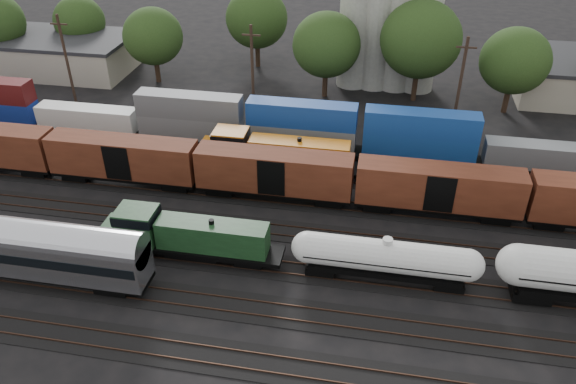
% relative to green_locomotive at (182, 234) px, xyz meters
% --- Properties ---
extents(ground, '(600.00, 600.00, 0.00)m').
position_rel_green_locomotive_xyz_m(ground, '(11.77, 5.00, -2.35)').
color(ground, black).
extents(tracks, '(180.00, 33.20, 0.20)m').
position_rel_green_locomotive_xyz_m(tracks, '(11.77, 5.00, -2.30)').
color(tracks, black).
rests_on(tracks, ground).
extents(green_locomotive, '(15.43, 2.72, 4.08)m').
position_rel_green_locomotive_xyz_m(green_locomotive, '(0.00, 0.00, 0.00)').
color(green_locomotive, black).
rests_on(green_locomotive, ground).
extents(tank_car_a, '(15.07, 2.70, 3.95)m').
position_rel_green_locomotive_xyz_m(tank_car_a, '(16.83, -0.00, 0.02)').
color(tank_car_a, silver).
rests_on(tank_car_a, ground).
extents(orange_locomotive, '(17.24, 2.87, 4.31)m').
position_rel_green_locomotive_xyz_m(orange_locomotive, '(4.52, 15.00, 0.12)').
color(orange_locomotive, black).
rests_on(orange_locomotive, ground).
extents(boxcar_string, '(138.20, 2.90, 4.20)m').
position_rel_green_locomotive_xyz_m(boxcar_string, '(5.83, 10.00, 0.77)').
color(boxcar_string, black).
rests_on(boxcar_string, ground).
extents(container_wall, '(160.00, 2.60, 5.80)m').
position_rel_green_locomotive_xyz_m(container_wall, '(7.05, 20.00, 0.13)').
color(container_wall, black).
rests_on(container_wall, ground).
extents(grain_silo, '(13.40, 5.00, 29.00)m').
position_rel_green_locomotive_xyz_m(grain_silo, '(15.05, 41.00, 8.91)').
color(grain_silo, '#9D9B90').
rests_on(grain_silo, ground).
extents(industrial_sheds, '(119.38, 17.26, 5.10)m').
position_rel_green_locomotive_xyz_m(industrial_sheds, '(18.40, 40.25, 0.21)').
color(industrial_sheds, '#9E937F').
rests_on(industrial_sheds, ground).
extents(tree_band, '(168.00, 19.96, 14.38)m').
position_rel_green_locomotive_xyz_m(tree_band, '(23.19, 39.60, 5.10)').
color(tree_band, black).
rests_on(tree_band, ground).
extents(utility_poles, '(122.20, 0.36, 12.00)m').
position_rel_green_locomotive_xyz_m(utility_poles, '(11.77, 27.00, 3.86)').
color(utility_poles, black).
rests_on(utility_poles, ground).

